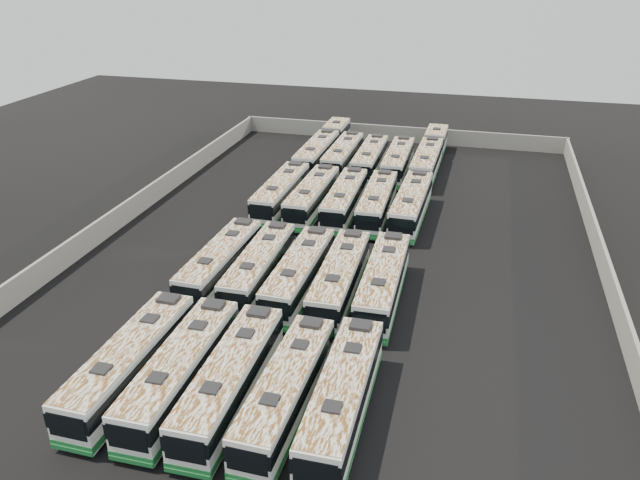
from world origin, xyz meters
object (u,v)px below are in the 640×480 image
(bus_front_far_right, at_px, (343,397))
(bus_back_right, at_px, (398,161))
(bus_midback_left, at_px, (312,196))
(bus_back_left, at_px, (343,156))
(bus_midback_center, at_px, (345,200))
(bus_midback_right, at_px, (377,203))
(bus_midfront_far_left, at_px, (221,263))
(bus_midback_far_left, at_px, (281,193))
(bus_midfront_right, at_px, (340,279))
(bus_midfront_far_right, at_px, (383,283))
(bus_front_left, at_px, (181,371))
(bus_back_center, at_px, (370,159))
(bus_back_far_left, at_px, (324,147))
(bus_midback_far_right, at_px, (411,205))
(bus_midfront_left, at_px, (259,267))
(bus_front_center, at_px, (231,380))
(bus_midfront_center, at_px, (299,274))
(bus_front_right, at_px, (286,391))
(bus_back_far_right, at_px, (430,155))
(bus_front_far_left, at_px, (130,363))

(bus_front_far_right, bearing_deg, bus_back_right, 93.78)
(bus_midback_left, bearing_deg, bus_back_left, 90.91)
(bus_midback_center, xyz_separation_m, bus_midback_right, (3.34, 0.10, -0.01))
(bus_midfront_far_left, xyz_separation_m, bus_back_right, (10.13, 30.07, -0.01))
(bus_midback_right, distance_m, bus_back_right, 13.71)
(bus_midback_far_left, bearing_deg, bus_midfront_right, -58.07)
(bus_midfront_far_right, height_order, bus_midback_left, bus_midfront_far_right)
(bus_front_left, xyz_separation_m, bus_front_far_right, (10.03, 0.17, -0.02))
(bus_front_left, distance_m, bus_back_center, 44.21)
(bus_back_far_left, distance_m, bus_back_center, 7.48)
(bus_midfront_far_right, bearing_deg, bus_back_far_left, 110.76)
(bus_midback_left, distance_m, bus_midback_far_right, 10.18)
(bus_midback_far_right, distance_m, bus_back_right, 14.02)
(bus_midfront_left, bearing_deg, bus_midback_far_right, 57.41)
(bus_midfront_far_left, distance_m, bus_midback_far_left, 16.31)
(bus_back_center, xyz_separation_m, bus_back_right, (3.41, -0.01, -0.00))
(bus_midfront_far_right, bearing_deg, bus_front_center, -116.84)
(bus_midfront_center, bearing_deg, bus_midback_far_left, 113.32)
(bus_midfront_left, bearing_deg, bus_front_right, -65.22)
(bus_back_left, bearing_deg, bus_midback_center, -75.98)
(bus_midfront_left, bearing_deg, bus_front_far_right, -54.84)
(bus_midback_center, xyz_separation_m, bus_back_far_right, (6.88, 17.38, 0.02))
(bus_front_right, distance_m, bus_midback_center, 30.53)
(bus_front_far_right, height_order, bus_back_far_left, bus_back_far_left)
(bus_front_right, bearing_deg, bus_midfront_right, 91.53)
(bus_front_right, height_order, bus_midback_far_right, bus_midback_far_right)
(bus_midback_far_left, xyz_separation_m, bus_back_right, (10.25, 13.76, -0.05))
(bus_front_center, distance_m, bus_midfront_far_right, 15.62)
(bus_front_center, bearing_deg, bus_back_right, 84.85)
(bus_midfront_far_left, relative_size, bus_midback_far_right, 0.96)
(bus_front_right, bearing_deg, bus_back_far_right, 87.13)
(bus_midfront_left, xyz_separation_m, bus_back_center, (3.39, 30.04, -0.00))
(bus_back_center, distance_m, bus_back_right, 3.41)
(bus_midback_far_left, distance_m, bus_midback_left, 3.41)
(bus_front_center, xyz_separation_m, bus_midfront_far_right, (6.79, 14.06, -0.00))
(bus_midback_left, height_order, bus_back_far_left, bus_back_far_left)
(bus_front_center, relative_size, bus_midback_right, 1.03)
(bus_front_far_left, bearing_deg, bus_back_right, 77.78)
(bus_front_left, height_order, bus_midback_left, bus_front_left)
(bus_midback_far_left, height_order, bus_midback_center, bus_midback_far_left)
(bus_front_right, distance_m, bus_back_center, 44.30)
(bus_midfront_far_right, xyz_separation_m, bus_midback_left, (-10.13, 16.19, -0.03))
(bus_front_left, distance_m, bus_front_center, 3.24)
(bus_front_far_left, relative_size, bus_back_right, 1.04)
(bus_midfront_far_left, height_order, bus_midback_far_left, bus_midback_far_left)
(bus_midback_left, bearing_deg, bus_front_center, -82.74)
(bus_midfront_right, bearing_deg, bus_midback_far_left, 120.37)
(bus_front_center, distance_m, bus_midback_far_left, 31.09)
(bus_back_left, xyz_separation_m, bus_back_right, (6.82, -0.21, -0.03))
(bus_midfront_right, distance_m, bus_midback_far_right, 17.02)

